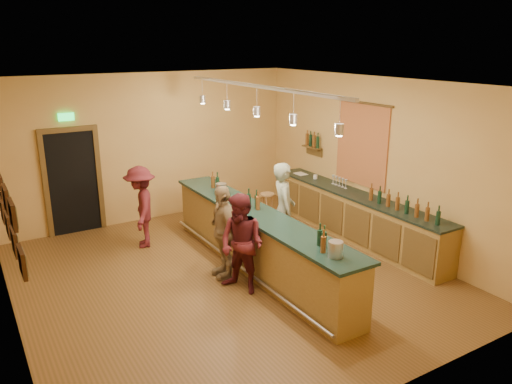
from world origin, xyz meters
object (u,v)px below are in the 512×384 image
tasting_bar (257,237)px  customer_c (141,207)px  bartender (284,210)px  customer_a (242,244)px  customer_b (223,232)px  bar_stool (267,200)px  back_counter (355,216)px

tasting_bar → customer_c: 2.45m
bartender → customer_a: 1.59m
customer_b → bar_stool: size_ratio=2.47×
bartender → customer_b: 1.37m
customer_a → bar_stool: size_ratio=2.49×
bartender → customer_a: bartender is taller
tasting_bar → customer_b: size_ratio=3.21×
back_counter → bartender: bearing=176.5°
bartender → customer_a: size_ratio=1.10×
customer_b → bar_stool: 2.79m
back_counter → tasting_bar: (-2.41, -0.18, 0.12)m
back_counter → bartender: (-1.67, 0.10, 0.39)m
customer_b → customer_a: bearing=6.3°
bartender → bar_stool: 1.84m
tasting_bar → customer_a: (-0.61, -0.55, 0.19)m
customer_c → customer_a: bearing=34.8°
tasting_bar → bar_stool: bearing=53.3°
bartender → customer_b: bearing=122.4°
back_counter → bar_stool: size_ratio=7.09×
bar_stool → customer_c: bearing=177.9°
bartender → customer_c: bearing=73.4°
customer_c → back_counter: bearing=82.6°
customer_c → tasting_bar: bearing=52.3°
customer_a → customer_b: bearing=156.1°
bartender → customer_b: size_ratio=1.11×
tasting_bar → customer_a: size_ratio=3.20×
customer_a → customer_c: (-0.73, 2.59, -0.01)m
tasting_bar → bartender: bartender is taller
tasting_bar → bar_stool: size_ratio=7.95×
back_counter → customer_b: 3.03m
tasting_bar → customer_c: customer_c is taller
customer_b → bar_stool: customer_b is taller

